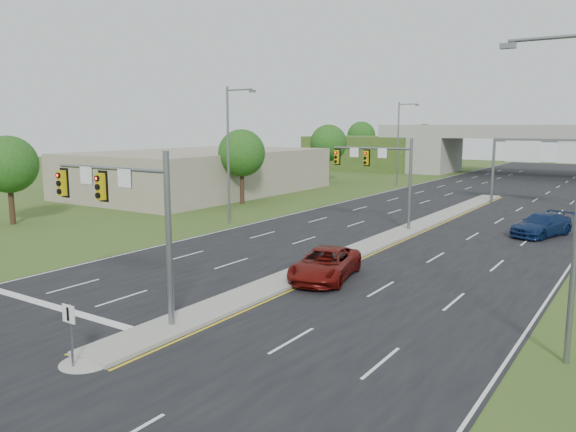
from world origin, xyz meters
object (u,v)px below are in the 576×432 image
(overpass, at_px, (541,154))
(sign_gantry, at_px, (552,154))
(signal_mast_near, at_px, (126,206))
(car_far_b, at_px, (542,225))
(signal_mast_far, at_px, (382,168))
(keep_right_sign, at_px, (70,325))
(car_far_a, at_px, (325,264))

(overpass, bearing_deg, sign_gantry, -79.21)
(signal_mast_near, xyz_separation_m, car_far_b, (11.08, 28.40, -3.88))
(signal_mast_near, bearing_deg, signal_mast_far, 90.00)
(keep_right_sign, xyz_separation_m, car_far_a, (1.50, 14.11, -0.70))
(signal_mast_far, distance_m, overpass, 55.13)
(sign_gantry, xyz_separation_m, car_far_b, (2.13, -16.59, -4.40))
(overpass, distance_m, car_far_a, 70.48)
(signal_mast_near, bearing_deg, car_far_b, 68.69)
(overpass, height_order, car_far_b, overpass)
(keep_right_sign, bearing_deg, signal_mast_far, 94.39)
(signal_mast_near, height_order, signal_mast_far, same)
(signal_mast_far, relative_size, overpass, 0.09)
(car_far_b, bearing_deg, signal_mast_far, -143.50)
(signal_mast_far, bearing_deg, overpass, 87.65)
(signal_mast_near, height_order, car_far_b, signal_mast_near)
(car_far_a, height_order, car_far_b, car_far_b)
(car_far_b, bearing_deg, sign_gantry, 116.76)
(keep_right_sign, distance_m, overpass, 84.55)
(sign_gantry, relative_size, overpass, 0.14)
(keep_right_sign, xyz_separation_m, sign_gantry, (6.68, 49.45, 3.72))
(sign_gantry, height_order, car_far_b, sign_gantry)
(signal_mast_near, relative_size, car_far_a, 1.21)
(signal_mast_near, bearing_deg, keep_right_sign, -63.06)
(sign_gantry, bearing_deg, overpass, 100.79)
(car_far_a, bearing_deg, sign_gantry, 69.17)
(signal_mast_near, distance_m, car_far_a, 11.08)
(overpass, distance_m, car_far_b, 52.49)
(sign_gantry, distance_m, car_far_b, 17.30)
(car_far_a, bearing_deg, car_far_b, 56.18)
(car_far_a, bearing_deg, overpass, 78.73)
(signal_mast_near, relative_size, keep_right_sign, 3.18)
(signal_mast_near, height_order, overpass, overpass)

